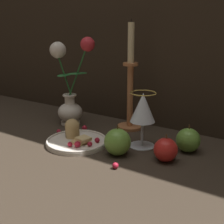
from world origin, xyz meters
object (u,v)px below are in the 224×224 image
vase (69,91)px  candlestick (129,90)px  apple_at_table_edge (166,150)px  apple_beside_vase (188,140)px  plate_with_pastries (76,139)px  apple_near_glass (118,142)px  wine_glass (143,110)px

vase → candlestick: size_ratio=0.85×
candlestick → apple_at_table_edge: candlestick is taller
apple_beside_vase → vase: bearing=179.2°
vase → apple_beside_vase: 0.47m
vase → plate_with_pastries: bearing=-44.2°
candlestick → apple_at_table_edge: (0.22, -0.18, -0.11)m
plate_with_pastries → apple_near_glass: 0.16m
vase → apple_beside_vase: (0.46, -0.01, -0.09)m
vase → plate_with_pastries: (0.14, -0.14, -0.11)m
candlestick → apple_beside_vase: 0.28m
vase → apple_at_table_edge: vase is taller
apple_at_table_edge → wine_glass: bearing=150.5°
vase → wine_glass: 0.33m
apple_beside_vase → apple_at_table_edge: size_ratio=1.06×
apple_near_glass → apple_at_table_edge: size_ratio=1.14×
plate_with_pastries → candlestick: bearing=74.1°
candlestick → apple_at_table_edge: size_ratio=4.81×
plate_with_pastries → apple_beside_vase: 0.34m
apple_beside_vase → apple_near_glass: 0.21m
candlestick → apple_near_glass: candlestick is taller
vase → apple_beside_vase: bearing=-0.8°
vase → apple_beside_vase: vase is taller
wine_glass → apple_at_table_edge: bearing=-29.5°
vase → apple_near_glass: 0.34m
apple_near_glass → apple_at_table_edge: (0.13, 0.04, -0.01)m
plate_with_pastries → vase: bearing=135.8°
vase → wine_glass: vase is taller
vase → plate_with_pastries: 0.23m
apple_beside_vase → plate_with_pastries: bearing=-157.0°
plate_with_pastries → apple_beside_vase: apple_beside_vase is taller
vase → apple_near_glass: size_ratio=3.57×
apple_beside_vase → apple_near_glass: apple_near_glass is taller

